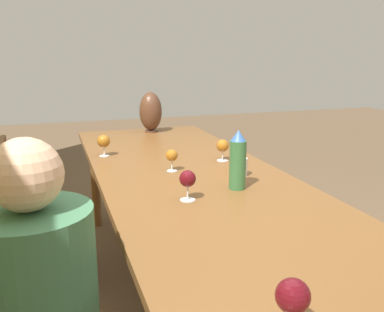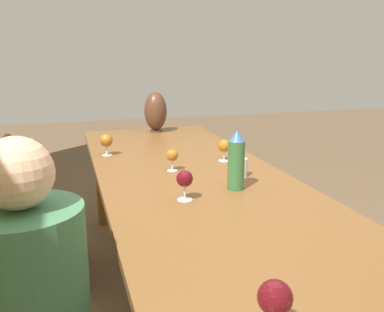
% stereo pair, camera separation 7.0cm
% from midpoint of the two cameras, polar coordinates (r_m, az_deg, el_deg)
% --- Properties ---
extents(dining_table, '(3.14, 0.98, 0.77)m').
position_cam_midpoint_polar(dining_table, '(2.17, 0.30, -5.01)').
color(dining_table, brown).
rests_on(dining_table, ground_plane).
extents(water_bottle, '(0.08, 0.08, 0.28)m').
position_cam_midpoint_polar(water_bottle, '(2.02, 5.13, -0.61)').
color(water_bottle, '#336638').
rests_on(water_bottle, dining_table).
extents(water_tumbler, '(0.07, 0.07, 0.10)m').
position_cam_midpoint_polar(water_tumbler, '(2.25, 5.58, -1.47)').
color(water_tumbler, silver).
rests_on(water_tumbler, dining_table).
extents(vase, '(0.18, 0.18, 0.32)m').
position_cam_midpoint_polar(vase, '(3.45, -6.12, 5.91)').
color(vase, '#4C2D1E').
rests_on(vase, dining_table).
extents(wine_glass_0, '(0.07, 0.07, 0.13)m').
position_cam_midpoint_polar(wine_glass_0, '(2.54, 3.32, 1.32)').
color(wine_glass_0, silver).
rests_on(wine_glass_0, dining_table).
extents(wine_glass_1, '(0.07, 0.07, 0.14)m').
position_cam_midpoint_polar(wine_glass_1, '(1.87, -1.67, -3.14)').
color(wine_glass_1, silver).
rests_on(wine_glass_1, dining_table).
extents(wine_glass_3, '(0.07, 0.07, 0.12)m').
position_cam_midpoint_polar(wine_glass_3, '(2.32, -3.58, 0.02)').
color(wine_glass_3, silver).
rests_on(wine_glass_3, dining_table).
extents(wine_glass_4, '(0.08, 0.08, 0.14)m').
position_cam_midpoint_polar(wine_glass_4, '(2.72, -12.42, 1.90)').
color(wine_glass_4, silver).
rests_on(wine_glass_4, dining_table).
extents(wine_glass_5, '(0.08, 0.08, 0.14)m').
position_cam_midpoint_polar(wine_glass_5, '(1.05, 11.34, -17.93)').
color(wine_glass_5, silver).
rests_on(wine_glass_5, dining_table).
extents(chair_far, '(0.44, 0.44, 0.92)m').
position_cam_midpoint_polar(chair_far, '(2.74, -21.34, -6.73)').
color(chair_far, brown).
rests_on(chair_far, ground_plane).
extents(person_near, '(0.37, 0.37, 1.18)m').
position_cam_midpoint_polar(person_near, '(1.51, -20.45, -18.60)').
color(person_near, '#2D2D38').
rests_on(person_near, ground_plane).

